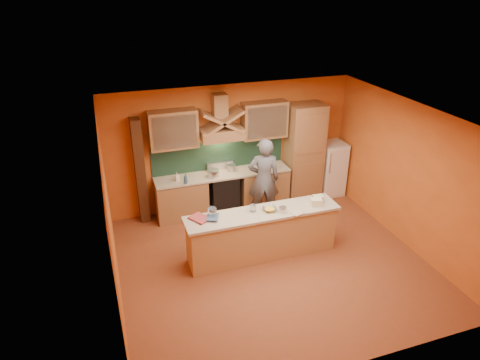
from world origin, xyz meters
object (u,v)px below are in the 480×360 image
object	(u,v)px
stove	(223,192)
kitchen_scale	(283,210)
person	(264,180)
fridge	(331,168)
mixing_bowl	(270,209)

from	to	relation	value
stove	kitchen_scale	world-z (taller)	kitchen_scale
person	fridge	bearing A→B (deg)	-148.95
person	kitchen_scale	world-z (taller)	person
stove	person	world-z (taller)	person
person	mixing_bowl	world-z (taller)	person
person	kitchen_scale	xyz separation A→B (m)	(-0.20, -1.44, 0.07)
mixing_bowl	fridge	bearing A→B (deg)	38.68
person	mixing_bowl	bearing A→B (deg)	87.39
person	stove	bearing A→B (deg)	-24.64
fridge	person	distance (m)	2.07
fridge	person	bearing A→B (deg)	-163.25
fridge	kitchen_scale	xyz separation A→B (m)	(-2.16, -2.03, 0.34)
stove	person	xyz separation A→B (m)	(0.73, -0.59, 0.47)
stove	kitchen_scale	bearing A→B (deg)	-75.26
fridge	stove	bearing A→B (deg)	180.00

